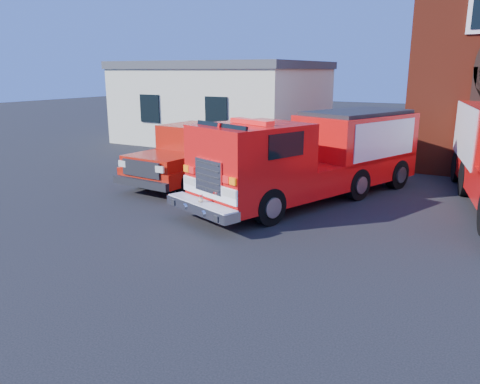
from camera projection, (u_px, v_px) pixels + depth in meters
The scene contains 4 objects.
ground at pixel (264, 232), 11.58m from camera, with size 100.00×100.00×0.00m, color black.
side_building at pixel (224, 101), 26.25m from camera, with size 10.20×8.20×4.35m.
fire_engine at pixel (315, 155), 14.31m from camera, with size 5.19×8.83×2.63m.
pickup_truck at pixel (202, 154), 16.84m from camera, with size 2.72×6.42×2.05m.
Camera 1 is at (4.85, -9.84, 3.88)m, focal length 35.00 mm.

